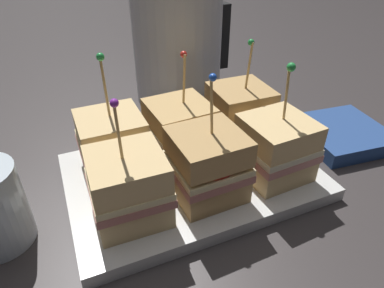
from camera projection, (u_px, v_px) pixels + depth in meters
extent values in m
plane|color=#383333|center=(192.00, 181.00, 0.48)|extent=(6.00, 6.00, 0.00)
cube|color=silver|center=(192.00, 178.00, 0.48)|extent=(0.33, 0.23, 0.01)
cube|color=silver|center=(192.00, 173.00, 0.47)|extent=(0.33, 0.23, 0.01)
cube|color=#DBB77A|center=(131.00, 203.00, 0.39)|extent=(0.08, 0.08, 0.03)
cube|color=#B26B60|center=(129.00, 190.00, 0.38)|extent=(0.09, 0.09, 0.01)
cube|color=beige|center=(128.00, 183.00, 0.38)|extent=(0.09, 0.09, 0.01)
cube|color=#E8C281|center=(126.00, 169.00, 0.37)|extent=(0.08, 0.08, 0.03)
cylinder|color=tan|center=(119.00, 135.00, 0.34)|extent=(0.00, 0.01, 0.07)
sphere|color=purple|center=(114.00, 103.00, 0.32)|extent=(0.01, 0.01, 0.01)
cube|color=tan|center=(206.00, 182.00, 0.42)|extent=(0.08, 0.08, 0.03)
cube|color=#B26B60|center=(207.00, 169.00, 0.41)|extent=(0.09, 0.09, 0.01)
cube|color=beige|center=(207.00, 163.00, 0.41)|extent=(0.09, 0.09, 0.01)
cylinder|color=red|center=(212.00, 165.00, 0.39)|extent=(0.05, 0.05, 0.00)
cube|color=tan|center=(207.00, 146.00, 0.39)|extent=(0.08, 0.08, 0.03)
cylinder|color=tan|center=(212.00, 110.00, 0.38)|extent=(0.00, 0.01, 0.08)
sphere|color=blue|center=(213.00, 77.00, 0.35)|extent=(0.01, 0.01, 0.01)
cube|color=#DBB77A|center=(273.00, 163.00, 0.46)|extent=(0.09, 0.09, 0.03)
cube|color=tan|center=(275.00, 150.00, 0.45)|extent=(0.09, 0.09, 0.01)
cube|color=beige|center=(276.00, 145.00, 0.44)|extent=(0.09, 0.09, 0.01)
cube|color=#E8C281|center=(278.00, 132.00, 0.43)|extent=(0.09, 0.09, 0.03)
cylinder|color=tan|center=(286.00, 97.00, 0.41)|extent=(0.00, 0.01, 0.08)
sphere|color=green|center=(291.00, 67.00, 0.39)|extent=(0.01, 0.01, 0.01)
cube|color=#DBB77A|center=(115.00, 159.00, 0.47)|extent=(0.08, 0.08, 0.03)
cube|color=#B26B60|center=(113.00, 146.00, 0.45)|extent=(0.09, 0.09, 0.01)
cube|color=beige|center=(112.00, 140.00, 0.45)|extent=(0.08, 0.08, 0.01)
cube|color=#E8C281|center=(110.00, 127.00, 0.44)|extent=(0.08, 0.08, 0.03)
cylinder|color=tan|center=(105.00, 90.00, 0.42)|extent=(0.00, 0.01, 0.09)
sphere|color=green|center=(100.00, 57.00, 0.39)|extent=(0.01, 0.01, 0.01)
cube|color=tan|center=(180.00, 145.00, 0.49)|extent=(0.09, 0.09, 0.03)
cube|color=tan|center=(179.00, 133.00, 0.48)|extent=(0.09, 0.09, 0.01)
cube|color=beige|center=(179.00, 127.00, 0.48)|extent=(0.09, 0.09, 0.01)
cube|color=tan|center=(179.00, 115.00, 0.47)|extent=(0.09, 0.09, 0.03)
cylinder|color=tan|center=(184.00, 83.00, 0.44)|extent=(0.00, 0.01, 0.08)
sphere|color=red|center=(184.00, 54.00, 0.42)|extent=(0.01, 0.01, 0.01)
cube|color=tan|center=(238.00, 129.00, 0.53)|extent=(0.08, 0.08, 0.03)
cube|color=tan|center=(239.00, 118.00, 0.52)|extent=(0.09, 0.09, 0.01)
cube|color=beige|center=(239.00, 112.00, 0.51)|extent=(0.09, 0.09, 0.01)
cylinder|color=red|center=(245.00, 113.00, 0.50)|extent=(0.05, 0.05, 0.00)
cube|color=tan|center=(241.00, 98.00, 0.50)|extent=(0.08, 0.08, 0.03)
cylinder|color=tan|center=(248.00, 70.00, 0.47)|extent=(0.00, 0.01, 0.08)
sphere|color=green|center=(251.00, 42.00, 0.45)|extent=(0.01, 0.01, 0.01)
cylinder|color=#B7BABF|center=(177.00, 48.00, 0.64)|extent=(0.16, 0.16, 0.21)
cube|color=black|center=(222.00, 36.00, 0.67)|extent=(0.02, 0.02, 0.12)
cube|color=navy|center=(344.00, 135.00, 0.56)|extent=(0.14, 0.14, 0.02)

